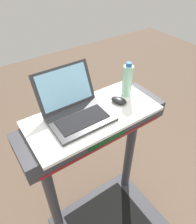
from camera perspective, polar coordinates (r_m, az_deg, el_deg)
name	(u,v)px	position (r m, az deg, el deg)	size (l,w,h in m)	color
desk_board	(93,115)	(1.20, -1.34, -0.92)	(0.76, 0.36, 0.02)	white
laptop	(76,108)	(1.17, -6.06, 1.02)	(0.34, 0.33, 0.23)	#2D2D30
computer_mouse	(119,100)	(1.27, 5.60, 3.11)	(0.06, 0.10, 0.03)	black
water_bottle	(127,80)	(1.30, 7.88, 8.39)	(0.06, 0.06, 0.22)	#9EDBB2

